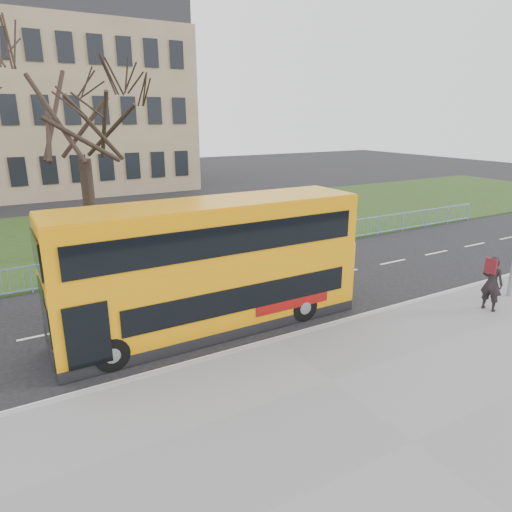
{
  "coord_description": "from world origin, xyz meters",
  "views": [
    {
      "loc": [
        -6.69,
        -11.95,
        6.52
      ],
      "look_at": [
        0.74,
        1.0,
        1.95
      ],
      "focal_mm": 32.0,
      "sensor_mm": 36.0,
      "label": 1
    }
  ],
  "objects": [
    {
      "name": "pavement",
      "position": [
        0.0,
        -6.75,
        0.06
      ],
      "size": [
        80.0,
        10.5,
        0.12
      ],
      "primitive_type": "cube",
      "color": "slate",
      "rests_on": "ground"
    },
    {
      "name": "civic_building",
      "position": [
        -5.0,
        35.0,
        7.0
      ],
      "size": [
        30.0,
        15.0,
        14.0
      ],
      "primitive_type": "cube",
      "color": "#8C7159",
      "rests_on": "ground"
    },
    {
      "name": "bare_tree",
      "position": [
        -3.0,
        10.0,
        5.58
      ],
      "size": [
        7.7,
        7.7,
        11.0
      ],
      "primitive_type": null,
      "color": "black",
      "rests_on": "grass_verge"
    },
    {
      "name": "pedestrian",
      "position": [
        7.55,
        -3.31,
        1.09
      ],
      "size": [
        0.6,
        0.79,
        1.94
      ],
      "primitive_type": "imported",
      "rotation": [
        0.0,
        0.0,
        1.77
      ],
      "color": "black",
      "rests_on": "pavement"
    },
    {
      "name": "guard_railing",
      "position": [
        0.0,
        6.6,
        0.55
      ],
      "size": [
        40.0,
        0.12,
        1.1
      ],
      "primitive_type": null,
      "color": "#7DA5DE",
      "rests_on": "ground"
    },
    {
      "name": "ground",
      "position": [
        0.0,
        0.0,
        0.0
      ],
      "size": [
        120.0,
        120.0,
        0.0
      ],
      "primitive_type": "plane",
      "color": "black",
      "rests_on": "ground"
    },
    {
      "name": "kerb",
      "position": [
        0.0,
        -1.55,
        0.07
      ],
      "size": [
        80.0,
        0.2,
        0.14
      ],
      "primitive_type": "cube",
      "color": "gray",
      "rests_on": "ground"
    },
    {
      "name": "grass_verge",
      "position": [
        0.0,
        14.3,
        0.04
      ],
      "size": [
        80.0,
        15.4,
        0.08
      ],
      "primitive_type": "cube",
      "color": "#1E3413",
      "rests_on": "ground"
    },
    {
      "name": "yellow_bus",
      "position": [
        -1.19,
        0.39,
        2.17
      ],
      "size": [
        9.66,
        2.35,
        4.05
      ],
      "rotation": [
        0.0,
        0.0,
        0.0
      ],
      "color": "orange",
      "rests_on": "ground"
    }
  ]
}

